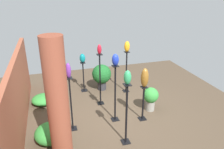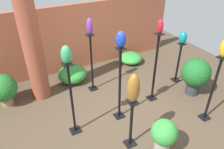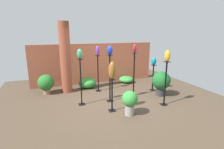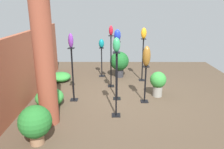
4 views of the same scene
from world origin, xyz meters
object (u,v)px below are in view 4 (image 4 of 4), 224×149
object	(u,v)px
pedestal_cobalt	(117,73)
art_vase_ruby	(111,30)
art_vase_violet	(71,41)
pedestal_jade	(116,88)
potted_plant_mid_right	(119,62)
pedestal_violet	(73,77)
art_vase_cobalt	(117,35)
art_vase_teal	(101,43)
pedestal_amber	(143,62)
pedestal_bronze	(145,86)
art_vase_bronze	(147,56)
potted_plant_front_right	(35,123)
art_vase_amber	(144,33)
brick_pillar	(45,63)
pedestal_teal	(102,64)
potted_plant_mid_left	(158,82)
pedestal_ruby	(111,64)
art_vase_jade	(116,45)

from	to	relation	value
pedestal_cobalt	art_vase_ruby	size ratio (longest dim) A/B	5.46
art_vase_violet	pedestal_jade	bearing A→B (deg)	-127.57
potted_plant_mid_right	art_vase_violet	bearing A→B (deg)	147.89
pedestal_violet	art_vase_ruby	distance (m)	1.81
pedestal_jade	art_vase_cobalt	bearing A→B (deg)	-2.12
art_vase_teal	pedestal_amber	bearing A→B (deg)	-107.80
pedestal_amber	pedestal_bronze	bearing A→B (deg)	175.09
art_vase_bronze	potted_plant_front_right	size ratio (longest dim) A/B	0.69
art_vase_amber	art_vase_violet	bearing A→B (deg)	128.88
brick_pillar	pedestal_violet	world-z (taller)	brick_pillar
pedestal_bronze	art_vase_amber	distance (m)	2.09
art_vase_bronze	art_vase_teal	distance (m)	2.51
pedestal_violet	art_vase_teal	xyz separation A→B (m)	(2.09, -0.65, 0.53)
pedestal_bronze	pedestal_teal	world-z (taller)	pedestal_teal
pedestal_jade	potted_plant_mid_left	size ratio (longest dim) A/B	2.11
potted_plant_front_right	potted_plant_mid_left	distance (m)	3.46
art_vase_cobalt	art_vase_violet	xyz separation A→B (m)	(-0.09, 1.16, -0.12)
pedestal_teal	art_vase_bronze	xyz separation A→B (m)	(-2.18, -1.24, 0.76)
art_vase_amber	art_vase_teal	size ratio (longest dim) A/B	1.15
art_vase_amber	potted_plant_mid_right	bearing A→B (deg)	62.78
potted_plant_front_right	pedestal_amber	bearing A→B (deg)	-33.66
pedestal_ruby	art_vase_ruby	xyz separation A→B (m)	(0.00, 0.00, 1.00)
pedestal_teal	potted_plant_front_right	size ratio (longest dim) A/B	1.39
pedestal_ruby	art_vase_bronze	xyz separation A→B (m)	(-1.16, -0.90, 0.49)
pedestal_amber	art_vase_cobalt	bearing A→B (deg)	150.49
pedestal_cobalt	potted_plant_mid_right	distance (m)	1.96
art_vase_amber	art_vase_ruby	distance (m)	1.21
pedestal_amber	pedestal_ruby	distance (m)	1.20
art_vase_cobalt	art_vase_teal	distance (m)	2.13
pedestal_jade	art_vase_bronze	xyz separation A→B (m)	(0.77, -0.76, 0.54)
pedestal_ruby	pedestal_teal	bearing A→B (deg)	18.33
pedestal_bronze	pedestal_ruby	size ratio (longest dim) A/B	0.61
art_vase_ruby	art_vase_teal	distance (m)	1.21
pedestal_teal	potted_plant_mid_left	bearing A→B (deg)	-137.49
art_vase_teal	pedestal_jade	bearing A→B (deg)	-170.89
pedestal_cobalt	potted_plant_front_right	world-z (taller)	pedestal_cobalt
pedestal_amber	art_vase_jade	size ratio (longest dim) A/B	4.56
pedestal_violet	potted_plant_front_right	size ratio (longest dim) A/B	1.90
pedestal_cobalt	art_vase_bronze	size ratio (longest dim) A/B	3.05
pedestal_cobalt	potted_plant_mid_left	world-z (taller)	pedestal_cobalt
art_vase_jade	pedestal_amber	bearing A→B (deg)	-20.01
pedestal_violet	potted_plant_front_right	distance (m)	1.99
pedestal_violet	potted_plant_mid_left	xyz separation A→B (m)	(0.29, -2.30, -0.24)
brick_pillar	pedestal_amber	size ratio (longest dim) A/B	1.89
brick_pillar	pedestal_ruby	xyz separation A→B (m)	(2.24, -1.31, -0.60)
art_vase_jade	art_vase_ruby	size ratio (longest dim) A/B	1.08
art_vase_jade	potted_plant_mid_right	xyz separation A→B (m)	(2.90, -0.15, -1.11)
brick_pillar	art_vase_cobalt	distance (m)	1.99
brick_pillar	art_vase_jade	world-z (taller)	brick_pillar
art_vase_cobalt	pedestal_jade	bearing A→B (deg)	177.88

